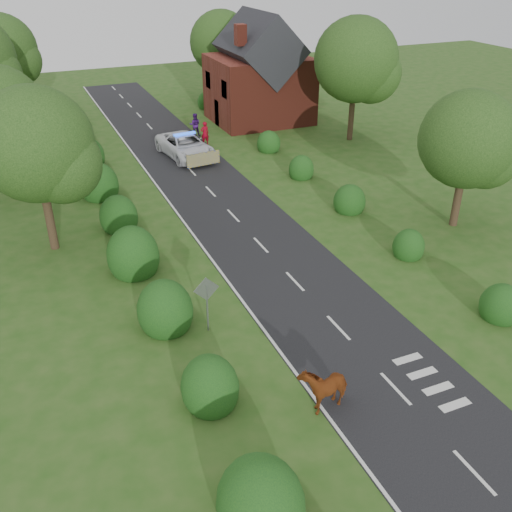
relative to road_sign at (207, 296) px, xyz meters
name	(u,v)px	position (x,y,z in m)	size (l,w,h in m)	color
ground	(338,328)	(5.00, -2.00, -1.65)	(120.00, 120.00, 0.00)	#265216
road	(216,197)	(5.00, 13.00, -1.64)	(6.00, 70.00, 0.02)	black
road_markings	(202,214)	(3.40, 10.93, -1.63)	(4.96, 70.00, 0.01)	white
hedgerow_left	(121,226)	(-1.51, 9.69, -0.91)	(2.75, 50.41, 3.00)	#174018
hedgerow_right	(339,195)	(11.60, 9.21, -1.10)	(2.10, 45.78, 2.10)	#174018
tree_left_a	(42,150)	(-4.75, 9.86, 3.69)	(5.74, 5.60, 8.38)	#332316
tree_left_b	(3,117)	(-6.25, 17.86, 3.39)	(5.74, 5.60, 8.07)	#332316
tree_left_d	(6,52)	(-5.23, 37.85, 3.98)	(6.15, 6.00, 8.89)	#332316
tree_right_a	(473,143)	(16.23, 3.87, 3.09)	(5.33, 5.20, 7.56)	#332316
tree_right_b	(360,63)	(19.29, 19.84, 4.28)	(6.56, 6.40, 9.40)	#332316
tree_right_c	(224,45)	(14.27, 35.85, 3.69)	(6.15, 6.00, 8.58)	#332316
road_sign	(207,296)	(0.00, 0.00, 0.00)	(1.06, 0.08, 2.53)	gray
house	(259,77)	(14.49, 28.00, 2.13)	(8.00, 7.40, 9.17)	maroon
cow	(324,388)	(2.25, -5.60, -0.96)	(1.04, 1.97, 1.40)	brown
police_van	(185,146)	(5.55, 21.09, -0.81)	(3.49, 6.36, 1.83)	silver
pedestrian_red	(205,133)	(7.81, 23.30, -0.74)	(0.67, 0.44, 1.83)	maroon
pedestrian_purple	(195,125)	(7.84, 25.87, -0.72)	(0.90, 0.70, 1.86)	#3D1464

